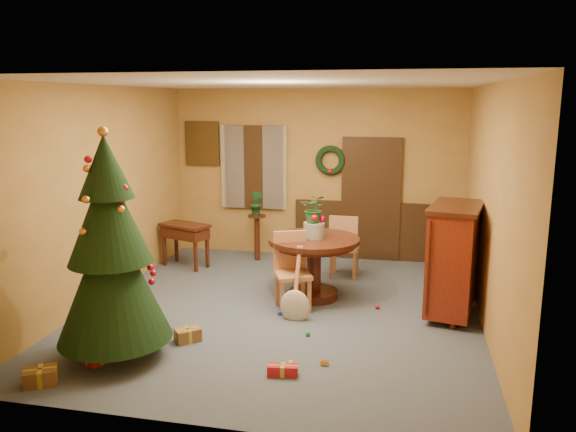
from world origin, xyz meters
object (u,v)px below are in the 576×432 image
(sideboard, at_px, (454,257))
(writing_desk, at_px, (185,235))
(christmas_tree, at_px, (111,252))
(chair_near, at_px, (292,268))
(dining_table, at_px, (314,256))

(sideboard, bearing_deg, writing_desk, 162.32)
(christmas_tree, xyz_separation_m, sideboard, (3.57, 1.99, -0.39))
(writing_desk, bearing_deg, chair_near, -35.13)
(christmas_tree, distance_m, sideboard, 4.11)
(chair_near, distance_m, writing_desk, 2.56)
(dining_table, xyz_separation_m, christmas_tree, (-1.75, -2.26, 0.56))
(chair_near, height_order, writing_desk, chair_near)
(writing_desk, height_order, sideboard, sideboard)
(dining_table, bearing_deg, sideboard, -8.31)
(dining_table, height_order, writing_desk, dining_table)
(dining_table, relative_size, chair_near, 1.23)
(dining_table, relative_size, sideboard, 0.87)
(chair_near, bearing_deg, dining_table, 61.71)
(dining_table, bearing_deg, writing_desk, 155.55)
(christmas_tree, relative_size, sideboard, 1.71)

